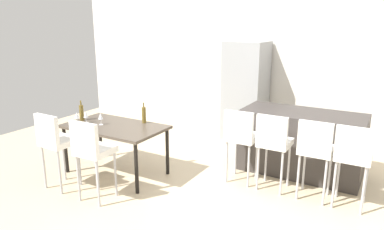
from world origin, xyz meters
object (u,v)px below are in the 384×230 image
Objects in this scene: dining_chair_near at (55,139)px; refrigerator at (246,91)px; wine_glass_right at (86,115)px; bar_chair_right at (316,147)px; wine_glass_far at (77,116)px; bar_chair_left at (241,135)px; wine_bottle_corner at (82,112)px; bar_chair_middle at (274,140)px; kitchen_island at (301,143)px; wine_glass_left at (101,116)px; bar_chair_far at (353,154)px; dining_table at (115,130)px; wine_bottle_middle at (144,115)px; dining_chair_far at (91,148)px.

dining_chair_near is 3.55m from refrigerator.
refrigerator is (1.44, 2.63, 0.06)m from wine_glass_right.
bar_chair_right is 3.33m from wine_glass_far.
wine_glass_right is (-3.13, -0.75, 0.17)m from bar_chair_right.
bar_chair_left is at bearing -69.24° from refrigerator.
wine_bottle_corner is at bearing 111.51° from dining_chair_near.
kitchen_island is at bearing 77.74° from bar_chair_middle.
wine_glass_left is at bearing -159.26° from bar_chair_left.
kitchen_island is at bearing 30.80° from wine_glass_left.
wine_glass_far is (-3.64, -0.86, 0.17)m from bar_chair_far.
dining_chair_near is 6.03× the size of wine_glass_right.
dining_table is at bearing 13.64° from wine_glass_right.
wine_bottle_middle is 0.97m from wine_bottle_corner.
bar_chair_middle is 2.72m from wine_glass_right.
dining_table is 4.73× the size of wine_bottle_middle.
dining_chair_far is 3.44× the size of wine_bottle_corner.
wine_bottle_corner reaches higher than wine_glass_far.
bar_chair_right is 3.23m from wine_glass_right.
bar_chair_right reaches higher than dining_table.
kitchen_island is 3.31m from wine_glass_far.
bar_chair_right is 2.74m from dining_chair_far.
wine_glass_left reaches higher than dining_table.
wine_glass_far is at bearing -165.08° from bar_chair_right.
dining_chair_near is (-2.02, -1.42, 0.00)m from bar_chair_left.
refrigerator is (0.70, 2.19, 0.06)m from wine_bottle_middle.
bar_chair_middle is at bearing 17.70° from wine_glass_far.
dining_chair_near is (-3.43, -1.42, 0.00)m from bar_chair_far.
wine_bottle_middle is (-1.86, -0.32, 0.17)m from bar_chair_middle.
refrigerator reaches higher than wine_glass_left.
dining_chair_far reaches higher than wine_bottle_corner.
bar_chair_left is at bearing 20.76° from dining_table.
kitchen_island is 0.89m from bar_chair_right.
bar_chair_right is 2.75m from dining_table.
bar_chair_middle is at bearing 16.11° from wine_glass_right.
dining_table is 0.47m from wine_bottle_middle.
wine_bottle_corner is (-2.77, -0.68, 0.16)m from bar_chair_middle.
wine_glass_left is at bearing -163.03° from bar_chair_middle.
wine_glass_far is at bearing -146.79° from wine_bottle_middle.
dining_chair_far is at bearing -101.23° from refrigerator.
dining_table is at bearing -166.52° from bar_chair_right.
wine_bottle_corner reaches higher than kitchen_island.
refrigerator is at bearing 57.93° from wine_bottle_corner.
dining_chair_near is (-0.33, -0.78, 0.03)m from dining_table.
bar_chair_far reaches higher than wine_bottle_corner.
bar_chair_middle reaches higher than dining_table.
bar_chair_right is 0.72× the size of dining_table.
refrigerator is at bearing 121.89° from bar_chair_middle.
bar_chair_far and dining_chair_near have the same top height.
dining_chair_near reaches higher than wine_bottle_middle.
dining_chair_far is (-1.82, -1.42, 0.00)m from bar_chair_middle.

